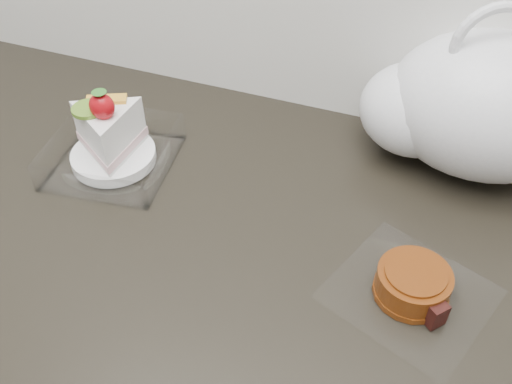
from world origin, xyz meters
TOP-DOWN VIEW (x-y plane):
  - cake_tray at (-0.20, 1.75)m, footprint 0.19×0.19m
  - mooncake_wrap at (0.26, 1.66)m, footprint 0.22×0.22m
  - plastic_bag at (0.28, 1.94)m, footprint 0.36×0.29m

SIDE VIEW (x-z plane):
  - mooncake_wrap at x=0.26m, z-range 0.90..0.94m
  - cake_tray at x=-0.20m, z-range 0.87..1.00m
  - plastic_bag at x=0.28m, z-range 0.87..1.13m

